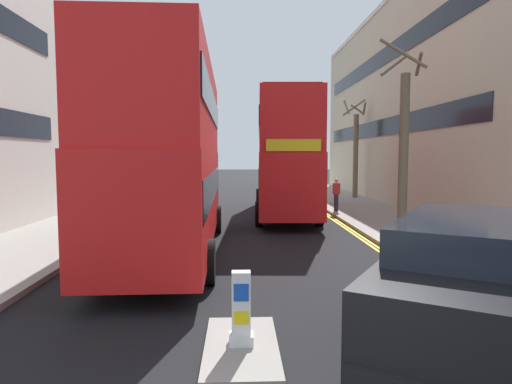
{
  "coord_description": "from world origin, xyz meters",
  "views": [
    {
      "loc": [
        -0.03,
        -2.45,
        2.92
      ],
      "look_at": [
        0.5,
        11.0,
        1.8
      ],
      "focal_mm": 30.89,
      "sensor_mm": 36.0,
      "label": 1
    }
  ],
  "objects_px": {
    "taxi_minivan": "(471,302)",
    "double_decker_bus_oncoming": "(285,153)",
    "double_decker_bus_away": "(171,152)",
    "pedestrian_far": "(336,194)",
    "keep_left_bollard": "(241,311)"
  },
  "relations": [
    {
      "from": "keep_left_bollard",
      "to": "pedestrian_far",
      "type": "bearing_deg",
      "value": 72.49
    },
    {
      "from": "keep_left_bollard",
      "to": "pedestrian_far",
      "type": "relative_size",
      "value": 0.69
    },
    {
      "from": "keep_left_bollard",
      "to": "double_decker_bus_away",
      "type": "relative_size",
      "value": 0.1
    },
    {
      "from": "pedestrian_far",
      "to": "keep_left_bollard",
      "type": "bearing_deg",
      "value": -107.51
    },
    {
      "from": "keep_left_bollard",
      "to": "pedestrian_far",
      "type": "xyz_separation_m",
      "value": [
        4.86,
        15.41,
        0.38
      ]
    },
    {
      "from": "keep_left_bollard",
      "to": "taxi_minivan",
      "type": "height_order",
      "value": "taxi_minivan"
    },
    {
      "from": "pedestrian_far",
      "to": "double_decker_bus_oncoming",
      "type": "bearing_deg",
      "value": -170.43
    },
    {
      "from": "double_decker_bus_oncoming",
      "to": "taxi_minivan",
      "type": "xyz_separation_m",
      "value": [
        0.69,
        -16.04,
        -1.96
      ]
    },
    {
      "from": "taxi_minivan",
      "to": "pedestrian_far",
      "type": "bearing_deg",
      "value": 83.2
    },
    {
      "from": "double_decker_bus_oncoming",
      "to": "keep_left_bollard",
      "type": "bearing_deg",
      "value": -98.37
    },
    {
      "from": "taxi_minivan",
      "to": "pedestrian_far",
      "type": "distance_m",
      "value": 16.61
    },
    {
      "from": "taxi_minivan",
      "to": "double_decker_bus_oncoming",
      "type": "bearing_deg",
      "value": 92.48
    },
    {
      "from": "double_decker_bus_away",
      "to": "taxi_minivan",
      "type": "xyz_separation_m",
      "value": [
        4.93,
        -7.84,
        -1.96
      ]
    },
    {
      "from": "double_decker_bus_away",
      "to": "taxi_minivan",
      "type": "bearing_deg",
      "value": -57.83
    },
    {
      "from": "double_decker_bus_away",
      "to": "taxi_minivan",
      "type": "distance_m",
      "value": 9.47
    }
  ]
}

